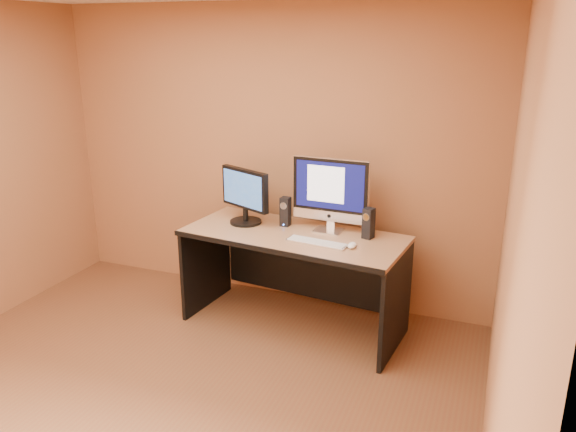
{
  "coord_description": "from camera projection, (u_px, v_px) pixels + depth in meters",
  "views": [
    {
      "loc": [
        1.92,
        -2.5,
        2.31
      ],
      "look_at": [
        0.44,
        1.33,
        0.99
      ],
      "focal_mm": 35.0,
      "sensor_mm": 36.0,
      "label": 1
    }
  ],
  "objects": [
    {
      "name": "imac",
      "position": [
        329.0,
        195.0,
        4.43
      ],
      "size": [
        0.64,
        0.26,
        0.61
      ],
      "primitive_type": null,
      "rotation": [
        0.0,
        0.0,
        -0.04
      ],
      "color": "silver",
      "rests_on": "desk"
    },
    {
      "name": "speaker_left",
      "position": [
        285.0,
        212.0,
        4.62
      ],
      "size": [
        0.08,
        0.08,
        0.24
      ],
      "primitive_type": null,
      "rotation": [
        0.0,
        0.0,
        -0.03
      ],
      "color": "black",
      "rests_on": "desk"
    },
    {
      "name": "walls",
      "position": [
        132.0,
        223.0,
        3.19
      ],
      "size": [
        4.0,
        4.0,
        2.6
      ],
      "primitive_type": null,
      "color": "#965E3C",
      "rests_on": "ground"
    },
    {
      "name": "second_monitor",
      "position": [
        245.0,
        196.0,
        4.65
      ],
      "size": [
        0.59,
        0.46,
        0.46
      ],
      "primitive_type": null,
      "rotation": [
        0.0,
        0.0,
        -0.42
      ],
      "color": "black",
      "rests_on": "desk"
    },
    {
      "name": "floor",
      "position": [
        149.0,
        415.0,
        3.59
      ],
      "size": [
        4.0,
        4.0,
        0.0
      ],
      "primitive_type": "plane",
      "color": "brown",
      "rests_on": "ground"
    },
    {
      "name": "cable_b",
      "position": [
        329.0,
        225.0,
        4.66
      ],
      "size": [
        0.1,
        0.18,
        0.01
      ],
      "primitive_type": "cylinder",
      "rotation": [
        1.57,
        0.0,
        -0.51
      ],
      "color": "black",
      "rests_on": "desk"
    },
    {
      "name": "mouse",
      "position": [
        352.0,
        245.0,
        4.16
      ],
      "size": [
        0.07,
        0.11,
        0.04
      ],
      "primitive_type": "ellipsoid",
      "rotation": [
        0.0,
        0.0,
        -0.01
      ],
      "color": "white",
      "rests_on": "desk"
    },
    {
      "name": "keyboard",
      "position": [
        317.0,
        242.0,
        4.24
      ],
      "size": [
        0.49,
        0.18,
        0.02
      ],
      "primitive_type": "cube",
      "rotation": [
        0.0,
        0.0,
        -0.11
      ],
      "color": "silver",
      "rests_on": "desk"
    },
    {
      "name": "speaker_right",
      "position": [
        369.0,
        223.0,
        4.33
      ],
      "size": [
        0.1,
        0.1,
        0.24
      ],
      "primitive_type": null,
      "rotation": [
        0.0,
        0.0,
        -0.31
      ],
      "color": "black",
      "rests_on": "desk"
    },
    {
      "name": "desk",
      "position": [
        293.0,
        281.0,
        4.58
      ],
      "size": [
        1.84,
        0.96,
        0.82
      ],
      "primitive_type": null,
      "rotation": [
        0.0,
        0.0,
        -0.11
      ],
      "color": "#AB7955",
      "rests_on": "ground"
    },
    {
      "name": "cable_a",
      "position": [
        333.0,
        227.0,
        4.6
      ],
      "size": [
        0.05,
        0.24,
        0.01
      ],
      "primitive_type": "cylinder",
      "rotation": [
        1.57,
        0.0,
        0.19
      ],
      "color": "black",
      "rests_on": "desk"
    }
  ]
}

